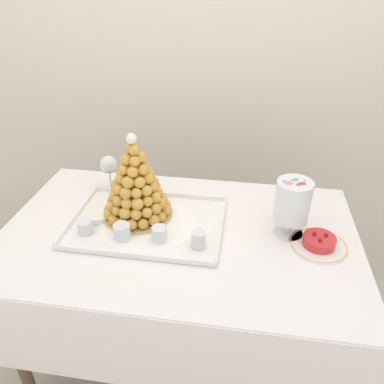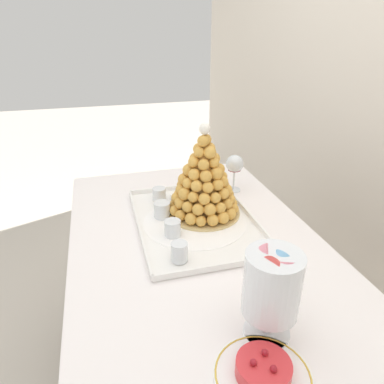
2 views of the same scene
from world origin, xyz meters
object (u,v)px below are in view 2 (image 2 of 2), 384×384
serving_tray (195,222)px  creme_brulee_ramekin (182,196)px  fruit_tart_plate (263,372)px  wine_glass (235,165)px  croquembouche (204,180)px  dessert_cup_centre (173,229)px  macaron_goblet (272,285)px  dessert_cup_mid_right (179,252)px  dessert_cup_left (159,194)px  dessert_cup_mid_left (162,210)px

serving_tray → creme_brulee_ramekin: size_ratio=6.48×
fruit_tart_plate → wine_glass: wine_glass is taller
croquembouche → dessert_cup_centre: croquembouche is taller
macaron_goblet → fruit_tart_plate: size_ratio=1.16×
serving_tray → dessert_cup_centre: dessert_cup_centre is taller
serving_tray → creme_brulee_ramekin: bearing=-178.9°
macaron_goblet → wine_glass: macaron_goblet is taller
croquembouche → dessert_cup_centre: 0.21m
serving_tray → croquembouche: bearing=136.9°
croquembouche → dessert_cup_centre: (0.12, -0.14, -0.11)m
croquembouche → wine_glass: bearing=133.1°
dessert_cup_mid_right → dessert_cup_left: bearing=177.8°
croquembouche → wine_glass: (-0.17, 0.18, -0.03)m
dessert_cup_mid_right → fruit_tart_plate: dessert_cup_mid_right is taller
dessert_cup_left → dessert_cup_mid_right: 0.41m
macaron_goblet → creme_brulee_ramekin: bearing=-177.7°
dessert_cup_mid_left → creme_brulee_ramekin: 0.16m
dessert_cup_centre → creme_brulee_ramekin: 0.27m
dessert_cup_mid_right → macaron_goblet: 0.35m
serving_tray → wine_glass: bearing=133.9°
serving_tray → dessert_cup_mid_right: 0.23m
dessert_cup_mid_right → wine_glass: size_ratio=0.38×
fruit_tart_plate → wine_glass: bearing=162.6°
dessert_cup_left → creme_brulee_ramekin: dessert_cup_left is taller
dessert_cup_left → macaron_goblet: macaron_goblet is taller
fruit_tart_plate → dessert_cup_mid_right: bearing=-169.8°
dessert_cup_mid_right → dessert_cup_centre: bearing=175.7°
croquembouche → creme_brulee_ramekin: croquembouche is taller
dessert_cup_mid_left → macaron_goblet: macaron_goblet is taller
dessert_cup_centre → macaron_goblet: (0.44, 0.12, 0.10)m
macaron_goblet → croquembouche: bearing=177.9°
wine_glass → croquembouche: bearing=-46.9°
dessert_cup_left → fruit_tart_plate: 0.82m
serving_tray → dessert_cup_left: size_ratio=10.71×
dessert_cup_mid_right → dessert_cup_mid_left: bearing=179.8°
croquembouche → dessert_cup_mid_right: bearing=-30.5°
dessert_cup_left → wine_glass: wine_glass is taller
dessert_cup_left → fruit_tart_plate: bearing=4.0°
dessert_cup_mid_right → creme_brulee_ramekin: 0.40m
serving_tray → creme_brulee_ramekin: 0.19m
dessert_cup_centre → fruit_tart_plate: bearing=6.6°
fruit_tart_plate → wine_glass: 0.87m
serving_tray → dessert_cup_left: 0.22m
dessert_cup_left → dessert_cup_mid_left: size_ratio=0.88×
creme_brulee_ramekin → wine_glass: 0.25m
fruit_tart_plate → dessert_cup_left: bearing=-176.0°
croquembouche → dessert_cup_mid_right: size_ratio=5.69×
croquembouche → fruit_tart_plate: bearing=-6.6°
croquembouche → dessert_cup_mid_left: size_ratio=5.61×
serving_tray → dessert_cup_centre: bearing=-53.9°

